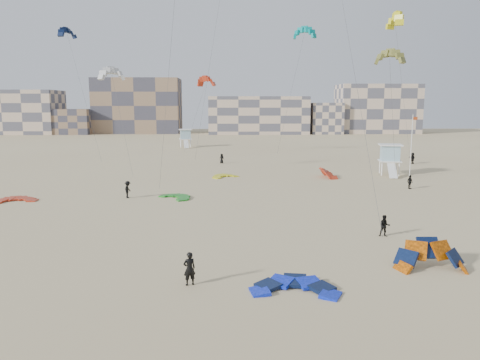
{
  "coord_description": "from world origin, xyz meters",
  "views": [
    {
      "loc": [
        0.52,
        -25.18,
        9.42
      ],
      "look_at": [
        1.24,
        6.0,
        4.38
      ],
      "focal_mm": 35.0,
      "sensor_mm": 36.0,
      "label": 1
    }
  ],
  "objects_px": {
    "kite_ground_orange": "(431,269)",
    "kitesurfer_main": "(189,269)",
    "kite_ground_blue": "(295,291)",
    "lifeguard_tower_near": "(390,160)"
  },
  "relations": [
    {
      "from": "kitesurfer_main",
      "to": "lifeguard_tower_near",
      "type": "relative_size",
      "value": 0.3
    },
    {
      "from": "kite_ground_blue",
      "to": "kite_ground_orange",
      "type": "height_order",
      "value": "kite_ground_orange"
    },
    {
      "from": "kite_ground_blue",
      "to": "lifeguard_tower_near",
      "type": "bearing_deg",
      "value": 73.53
    },
    {
      "from": "kite_ground_blue",
      "to": "kite_ground_orange",
      "type": "bearing_deg",
      "value": 28.16
    },
    {
      "from": "kite_ground_blue",
      "to": "lifeguard_tower_near",
      "type": "relative_size",
      "value": 0.71
    },
    {
      "from": "kite_ground_orange",
      "to": "lifeguard_tower_near",
      "type": "bearing_deg",
      "value": 75.62
    },
    {
      "from": "kite_ground_orange",
      "to": "kitesurfer_main",
      "type": "bearing_deg",
      "value": -170.52
    },
    {
      "from": "kite_ground_orange",
      "to": "kitesurfer_main",
      "type": "distance_m",
      "value": 13.96
    },
    {
      "from": "kitesurfer_main",
      "to": "lifeguard_tower_near",
      "type": "bearing_deg",
      "value": -144.04
    },
    {
      "from": "kite_ground_blue",
      "to": "lifeguard_tower_near",
      "type": "xyz_separation_m",
      "value": [
        18.44,
        39.83,
        2.05
      ]
    }
  ]
}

